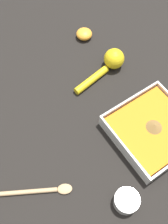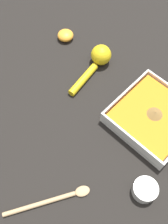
# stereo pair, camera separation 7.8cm
# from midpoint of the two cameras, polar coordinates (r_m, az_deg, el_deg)

# --- Properties ---
(ground_plane) EXTENTS (4.00, 4.00, 0.00)m
(ground_plane) POSITION_cam_midpoint_polar(r_m,az_deg,el_deg) (0.82, 18.02, -4.82)
(ground_plane) COLOR black
(square_dish) EXTENTS (0.22, 0.22, 0.05)m
(square_dish) POSITION_cam_midpoint_polar(r_m,az_deg,el_deg) (0.80, 17.42, -4.00)
(square_dish) COLOR silver
(square_dish) RESTS_ON ground_plane
(spice_bowl) EXTENTS (0.06, 0.06, 0.04)m
(spice_bowl) POSITION_cam_midpoint_polar(r_m,az_deg,el_deg) (0.72, 12.44, -18.72)
(spice_bowl) COLOR silver
(spice_bowl) RESTS_ON ground_plane
(lemon_squeezer) EXTENTS (0.07, 0.21, 0.07)m
(lemon_squeezer) POSITION_cam_midpoint_polar(r_m,az_deg,el_deg) (0.89, 8.18, 10.36)
(lemon_squeezer) COLOR yellow
(lemon_squeezer) RESTS_ON ground_plane
(lemon_half) EXTENTS (0.06, 0.06, 0.03)m
(lemon_half) POSITION_cam_midpoint_polar(r_m,az_deg,el_deg) (0.99, 2.39, 16.45)
(lemon_half) COLOR orange
(lemon_half) RESTS_ON ground_plane
(wooden_spoon) EXTENTS (0.13, 0.21, 0.01)m
(wooden_spoon) POSITION_cam_midpoint_polar(r_m,az_deg,el_deg) (0.73, -7.74, -17.06)
(wooden_spoon) COLOR tan
(wooden_spoon) RESTS_ON ground_plane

